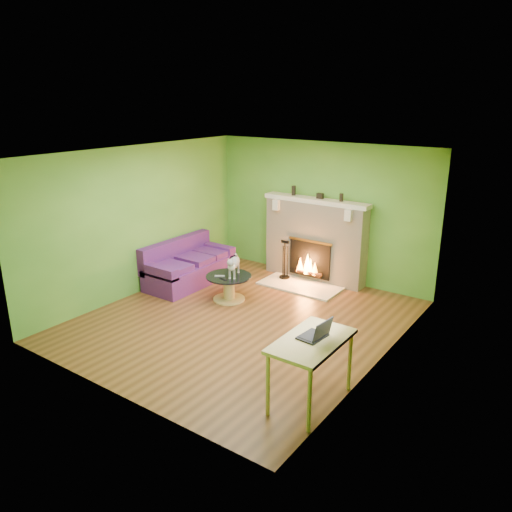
% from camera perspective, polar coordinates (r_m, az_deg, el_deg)
% --- Properties ---
extents(floor, '(5.00, 5.00, 0.00)m').
position_cam_1_polar(floor, '(7.96, -1.58, -7.35)').
color(floor, '#523017').
rests_on(floor, ground).
extents(ceiling, '(5.00, 5.00, 0.00)m').
position_cam_1_polar(ceiling, '(7.24, -1.75, 11.60)').
color(ceiling, white).
rests_on(ceiling, wall_back).
extents(wall_back, '(5.00, 0.00, 5.00)m').
position_cam_1_polar(wall_back, '(9.55, 7.41, 5.09)').
color(wall_back, '#46842B').
rests_on(wall_back, floor).
extents(wall_front, '(5.00, 0.00, 5.00)m').
position_cam_1_polar(wall_front, '(5.80, -16.67, -4.05)').
color(wall_front, '#46842B').
rests_on(wall_front, floor).
extents(wall_left, '(0.00, 5.00, 5.00)m').
position_cam_1_polar(wall_left, '(8.98, -13.25, 3.95)').
color(wall_left, '#46842B').
rests_on(wall_left, floor).
extents(wall_right, '(0.00, 5.00, 5.00)m').
position_cam_1_polar(wall_right, '(6.46, 14.53, -1.61)').
color(wall_right, '#46842B').
rests_on(wall_right, floor).
extents(window_frame, '(0.00, 1.20, 1.20)m').
position_cam_1_polar(window_frame, '(5.59, 11.27, -1.72)').
color(window_frame, silver).
rests_on(window_frame, wall_right).
extents(window_pane, '(0.00, 1.06, 1.06)m').
position_cam_1_polar(window_pane, '(5.59, 11.20, -1.70)').
color(window_pane, white).
rests_on(window_pane, wall_right).
extents(fireplace, '(2.10, 0.46, 1.58)m').
position_cam_1_polar(fireplace, '(9.52, 6.76, 1.80)').
color(fireplace, beige).
rests_on(fireplace, floor).
extents(hearth, '(1.50, 0.75, 0.03)m').
position_cam_1_polar(hearth, '(9.33, 5.06, -3.39)').
color(hearth, beige).
rests_on(hearth, floor).
extents(mantel, '(2.10, 0.28, 0.08)m').
position_cam_1_polar(mantel, '(9.32, 6.87, 6.31)').
color(mantel, beige).
rests_on(mantel, fireplace).
extents(sofa, '(0.85, 1.78, 0.80)m').
position_cam_1_polar(sofa, '(9.51, -7.78, -1.19)').
color(sofa, '#481B68').
rests_on(sofa, floor).
extents(coffee_table, '(0.79, 0.79, 0.44)m').
position_cam_1_polar(coffee_table, '(8.63, -3.12, -3.43)').
color(coffee_table, tan).
rests_on(coffee_table, floor).
extents(desk, '(0.63, 1.08, 0.80)m').
position_cam_1_polar(desk, '(5.71, 6.36, -10.33)').
color(desk, tan).
rests_on(desk, floor).
extents(cat, '(0.46, 0.66, 0.39)m').
position_cam_1_polar(cat, '(8.49, -2.53, -1.05)').
color(cat, slate).
rests_on(cat, coffee_table).
extents(remote_silver, '(0.17, 0.13, 0.02)m').
position_cam_1_polar(remote_silver, '(8.54, -4.17, -2.29)').
color(remote_silver, gray).
rests_on(remote_silver, coffee_table).
extents(remote_black, '(0.17, 0.07, 0.02)m').
position_cam_1_polar(remote_black, '(8.42, -3.79, -2.58)').
color(remote_black, black).
rests_on(remote_black, coffee_table).
extents(laptop, '(0.32, 0.35, 0.25)m').
position_cam_1_polar(laptop, '(5.66, 6.50, -8.11)').
color(laptop, black).
rests_on(laptop, desk).
extents(fire_tools, '(0.20, 0.20, 0.76)m').
position_cam_1_polar(fire_tools, '(9.54, 3.30, -0.37)').
color(fire_tools, black).
rests_on(fire_tools, hearth).
extents(mantel_vase_left, '(0.08, 0.08, 0.18)m').
position_cam_1_polar(mantel_vase_left, '(9.56, 4.33, 7.47)').
color(mantel_vase_left, black).
rests_on(mantel_vase_left, mantel).
extents(mantel_vase_right, '(0.07, 0.07, 0.14)m').
position_cam_1_polar(mantel_vase_right, '(9.11, 9.72, 6.61)').
color(mantel_vase_right, black).
rests_on(mantel_vase_right, mantel).
extents(mantel_box, '(0.12, 0.08, 0.10)m').
position_cam_1_polar(mantel_box, '(9.30, 7.33, 6.83)').
color(mantel_box, black).
rests_on(mantel_box, mantel).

